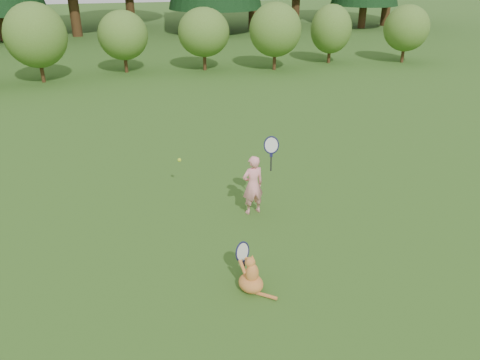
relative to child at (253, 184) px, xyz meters
name	(u,v)px	position (x,y,z in m)	size (l,w,h in m)	color
ground	(240,239)	(-0.45, -0.82, -0.59)	(100.00, 100.00, 0.00)	#315317
shrub_row	(159,39)	(-0.45, 12.18, 0.81)	(28.00, 3.00, 2.80)	#476720
child	(253,184)	(0.00, 0.00, 0.00)	(0.66, 0.43, 1.68)	pink
cat	(251,273)	(-0.64, -2.14, -0.30)	(0.56, 0.79, 0.76)	#BA7423
tennis_ball	(179,160)	(-1.16, 1.26, 0.07)	(0.07, 0.07, 0.07)	#A0C817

